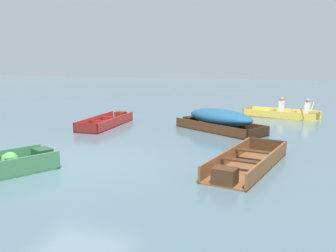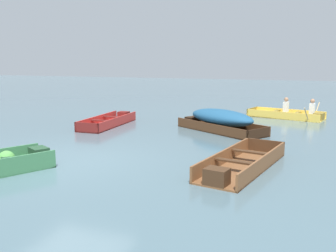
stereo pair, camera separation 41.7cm
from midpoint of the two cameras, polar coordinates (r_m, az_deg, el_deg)
ground_plane at (r=9.67m, az=-15.19°, el=-5.25°), size 80.00×80.00×0.00m
skiff_red_near_moored at (r=14.58m, az=-10.04°, el=0.58°), size 1.01×3.17×0.36m
skiff_wooden_brown_mid_moored at (r=8.84m, az=10.47°, el=-5.67°), size 1.69×3.48×0.37m
skiff_dark_varnish_far_moored at (r=13.33m, az=6.96°, el=1.10°), size 3.47×2.76×0.77m
rowboat_yellow_with_crew at (r=17.02m, az=16.84°, el=1.82°), size 3.31×2.37×0.89m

